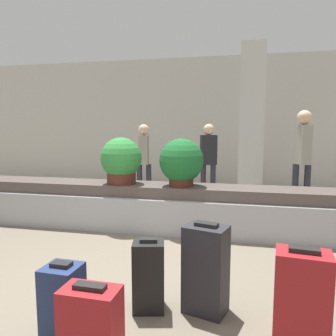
# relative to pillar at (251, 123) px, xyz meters

# --- Properties ---
(ground_plane) EXTENTS (18.00, 18.00, 0.00)m
(ground_plane) POSITION_rel_pillar_xyz_m (-1.23, -4.18, -1.60)
(ground_plane) COLOR #6B6051
(back_wall) EXTENTS (18.00, 0.06, 3.20)m
(back_wall) POSITION_rel_pillar_xyz_m (-1.23, 1.07, 0.00)
(back_wall) COLOR beige
(back_wall) RESTS_ON ground_plane
(carousel) EXTENTS (7.36, 0.75, 0.67)m
(carousel) POSITION_rel_pillar_xyz_m (-1.23, -2.40, -1.28)
(carousel) COLOR #9E9EA3
(carousel) RESTS_ON ground_plane
(pillar) EXTENTS (0.49, 0.49, 3.20)m
(pillar) POSITION_rel_pillar_xyz_m (0.00, 0.00, 0.00)
(pillar) COLOR silver
(pillar) RESTS_ON ground_plane
(suitcase_0) EXTENTS (0.36, 0.27, 0.76)m
(suitcase_0) POSITION_rel_pillar_xyz_m (0.21, -4.93, -1.23)
(suitcase_0) COLOR maroon
(suitcase_0) RESTS_ON ground_plane
(suitcase_1) EXTENTS (0.39, 0.33, 0.75)m
(suitcase_1) POSITION_rel_pillar_xyz_m (-0.45, -4.50, -1.24)
(suitcase_1) COLOR #232328
(suitcase_1) RESTS_ON ground_plane
(suitcase_2) EXTENTS (0.30, 0.28, 0.61)m
(suitcase_2) POSITION_rel_pillar_xyz_m (-0.91, -4.57, -1.31)
(suitcase_2) COLOR black
(suitcase_2) RESTS_ON ground_plane
(suitcase_3) EXTENTS (0.27, 0.25, 0.56)m
(suitcase_3) POSITION_rel_pillar_xyz_m (-1.42, -5.04, -1.33)
(suitcase_3) COLOR navy
(suitcase_3) RESTS_ON ground_plane
(suitcase_4) EXTENTS (0.37, 0.23, 0.54)m
(suitcase_4) POSITION_rel_pillar_xyz_m (-1.08, -5.27, -1.34)
(suitcase_4) COLOR maroon
(suitcase_4) RESTS_ON ground_plane
(potted_plant_0) EXTENTS (0.64, 0.64, 0.69)m
(potted_plant_0) POSITION_rel_pillar_xyz_m (-1.02, -2.46, -0.59)
(potted_plant_0) COLOR #4C2319
(potted_plant_0) RESTS_ON carousel
(potted_plant_1) EXTENTS (0.62, 0.62, 0.70)m
(potted_plant_1) POSITION_rel_pillar_xyz_m (-1.94, -2.44, -0.59)
(potted_plant_1) COLOR #4C2319
(potted_plant_1) RESTS_ON carousel
(traveler_0) EXTENTS (0.31, 0.35, 1.81)m
(traveler_0) POSITION_rel_pillar_xyz_m (0.87, -0.91, -0.50)
(traveler_0) COLOR #282833
(traveler_0) RESTS_ON ground_plane
(traveler_1) EXTENTS (0.36, 0.27, 1.58)m
(traveler_1) POSITION_rel_pillar_xyz_m (-0.84, -0.38, -0.67)
(traveler_1) COLOR #282833
(traveler_1) RESTS_ON ground_plane
(traveler_2) EXTENTS (0.31, 0.34, 1.57)m
(traveler_2) POSITION_rel_pillar_xyz_m (-2.15, -0.57, -0.67)
(traveler_2) COLOR #282833
(traveler_2) RESTS_ON ground_plane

